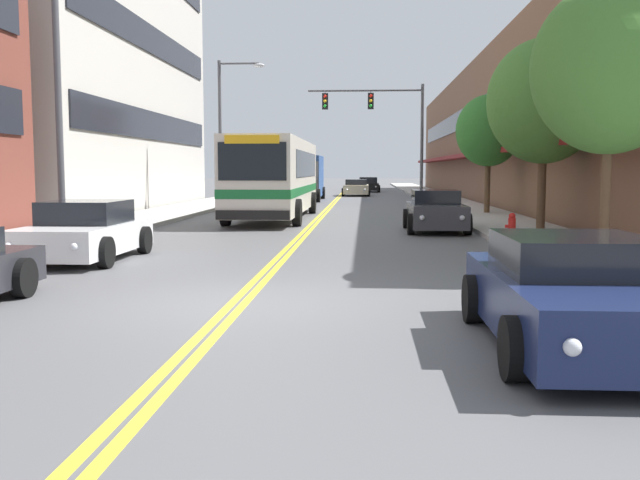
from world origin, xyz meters
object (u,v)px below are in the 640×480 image
at_px(car_black_moving_lead, 368,185).
at_px(traffic_signal_mast, 384,119).
at_px(street_tree_right_far, 489,131).
at_px(car_silver_parked_left_mid, 263,193).
at_px(box_truck, 303,177).
at_px(car_navy_parked_right_foreground, 575,295).
at_px(street_tree_right_near, 610,68).
at_px(street_lamp_left_near, 71,32).
at_px(fire_hydrant, 512,226).
at_px(car_white_parked_left_far, 84,233).
at_px(street_tree_right_mid, 544,101).
at_px(city_bus, 276,175).
at_px(car_dark_grey_parked_right_mid, 435,212).
at_px(car_beige_moving_second, 356,188).
at_px(street_lamp_left_far, 227,121).

relative_size(car_black_moving_lead, traffic_signal_mast, 0.66).
height_order(car_black_moving_lead, street_tree_right_far, street_tree_right_far).
xyz_separation_m(car_silver_parked_left_mid, box_truck, (2.07, 4.29, 0.90)).
distance_m(car_navy_parked_right_foreground, street_tree_right_near, 7.42).
relative_size(street_lamp_left_near, street_tree_right_far, 1.71).
distance_m(car_black_moving_lead, fire_hydrant, 46.50).
bearing_deg(traffic_signal_mast, car_black_moving_lead, 91.77).
height_order(car_silver_parked_left_mid, traffic_signal_mast, traffic_signal_mast).
xyz_separation_m(car_white_parked_left_far, street_tree_right_mid, (11.98, 7.29, 3.56)).
bearing_deg(city_bus, street_lamp_left_near, -103.07).
xyz_separation_m(box_truck, fire_hydrant, (8.14, -27.93, -1.02)).
distance_m(car_dark_grey_parked_right_mid, street_tree_right_near, 10.35).
relative_size(car_white_parked_left_far, box_truck, 0.58).
distance_m(car_beige_moving_second, street_tree_right_near, 42.31).
distance_m(box_truck, street_lamp_left_near, 31.31).
bearing_deg(car_black_moving_lead, box_truck, -103.54).
bearing_deg(city_bus, fire_hydrant, -53.08).
bearing_deg(fire_hydrant, car_white_parked_left_far, -159.53).
xyz_separation_m(car_silver_parked_left_mid, street_tree_right_near, (10.95, -28.87, 3.37)).
bearing_deg(fire_hydrant, street_tree_right_mid, 64.99).
relative_size(car_beige_moving_second, street_lamp_left_near, 0.55).
xyz_separation_m(street_tree_right_mid, fire_hydrant, (-1.59, -3.42, -3.67)).
xyz_separation_m(car_silver_parked_left_mid, car_beige_moving_second, (5.51, 12.95, -0.03)).
bearing_deg(car_dark_grey_parked_right_mid, street_tree_right_mid, -14.54).
bearing_deg(street_tree_right_near, car_beige_moving_second, 97.41).
bearing_deg(fire_hydrant, box_truck, 106.25).
distance_m(car_white_parked_left_far, fire_hydrant, 11.08).
relative_size(city_bus, street_lamp_left_near, 1.40).
bearing_deg(car_navy_parked_right_foreground, car_dark_grey_parked_right_mid, 90.26).
bearing_deg(car_beige_moving_second, street_tree_right_near, -82.59).
distance_m(car_white_parked_left_far, traffic_signal_mast, 27.28).
height_order(car_dark_grey_parked_right_mid, street_lamp_left_near, street_lamp_left_near).
bearing_deg(car_navy_parked_right_foreground, box_truck, 99.47).
bearing_deg(street_tree_right_mid, street_lamp_left_near, -152.66).
distance_m(car_navy_parked_right_foreground, street_tree_right_far, 24.22).
distance_m(car_navy_parked_right_foreground, street_tree_right_mid, 15.57).
bearing_deg(traffic_signal_mast, street_lamp_left_far, -142.16).
distance_m(car_black_moving_lead, car_beige_moving_second, 9.82).
bearing_deg(car_black_moving_lead, car_silver_parked_left_mid, -105.98).
distance_m(car_dark_grey_parked_right_mid, street_lamp_left_far, 15.30).
distance_m(city_bus, car_navy_parked_right_foreground, 22.64).
height_order(city_bus, car_navy_parked_right_foreground, city_bus).
xyz_separation_m(street_lamp_left_near, fire_hydrant, (10.88, 3.03, -4.74)).
relative_size(city_bus, street_tree_right_far, 2.40).
relative_size(car_dark_grey_parked_right_mid, fire_hydrant, 5.74).
distance_m(street_lamp_left_far, street_tree_right_mid, 17.62).
bearing_deg(car_beige_moving_second, street_tree_right_mid, -79.25).
bearing_deg(city_bus, car_black_moving_lead, 83.56).
relative_size(car_white_parked_left_far, car_black_moving_lead, 0.96).
relative_size(box_truck, fire_hydrant, 10.32).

